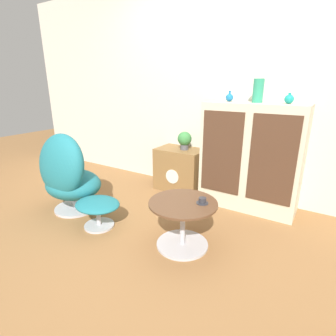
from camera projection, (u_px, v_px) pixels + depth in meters
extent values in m
plane|color=olive|center=(137.00, 243.00, 2.33)|extent=(12.00, 12.00, 0.00)
cube|color=beige|center=(213.00, 88.00, 3.16)|extent=(6.40, 0.06, 2.60)
cube|color=beige|center=(251.00, 157.00, 2.87)|extent=(1.04, 0.44, 1.16)
cube|color=#472D1E|center=(221.00, 153.00, 2.80)|extent=(0.44, 0.01, 0.88)
cube|color=#472D1E|center=(272.00, 160.00, 2.54)|extent=(0.44, 0.01, 0.88)
cube|color=brown|center=(180.00, 169.00, 3.45)|extent=(0.60, 0.40, 0.55)
cylinder|color=beige|center=(172.00, 177.00, 3.30)|extent=(0.18, 0.01, 0.18)
cylinder|color=#B7B7BC|center=(76.00, 208.00, 2.96)|extent=(0.46, 0.46, 0.02)
cylinder|color=#B7B7BC|center=(76.00, 202.00, 2.94)|extent=(0.06, 0.06, 0.12)
ellipsoid|color=#1E6B75|center=(73.00, 184.00, 2.87)|extent=(0.66, 0.56, 0.31)
ellipsoid|color=#1E6B75|center=(61.00, 165.00, 2.70)|extent=(0.65, 0.41, 0.69)
cylinder|color=#B7B7BC|center=(99.00, 225.00, 2.60)|extent=(0.29, 0.29, 0.02)
cylinder|color=#B7B7BC|center=(99.00, 217.00, 2.57)|extent=(0.04, 0.04, 0.17)
ellipsoid|color=#1E6B75|center=(97.00, 204.00, 2.53)|extent=(0.46, 0.39, 0.09)
cylinder|color=#B7B7BC|center=(182.00, 244.00, 2.30)|extent=(0.45, 0.45, 0.02)
cylinder|color=#B7B7BC|center=(183.00, 224.00, 2.23)|extent=(0.04, 0.04, 0.38)
cylinder|color=brown|center=(183.00, 203.00, 2.17)|extent=(0.58, 0.58, 0.02)
ellipsoid|color=#196699|center=(229.00, 98.00, 2.83)|extent=(0.08, 0.08, 0.08)
cylinder|color=#196699|center=(230.00, 92.00, 2.81)|extent=(0.02, 0.02, 0.04)
cylinder|color=#2D8E6B|center=(258.00, 91.00, 2.66)|extent=(0.11, 0.11, 0.24)
ellipsoid|color=teal|center=(289.00, 99.00, 2.53)|extent=(0.09, 0.09, 0.09)
cylinder|color=teal|center=(290.00, 94.00, 2.51)|extent=(0.03, 0.03, 0.02)
cylinder|color=#4C4C51|center=(184.00, 147.00, 3.32)|extent=(0.11, 0.11, 0.06)
sphere|color=#387A3D|center=(185.00, 139.00, 3.29)|extent=(0.18, 0.18, 0.18)
cylinder|color=#2D2D33|center=(202.00, 203.00, 2.15)|extent=(0.10, 0.10, 0.01)
cylinder|color=#2D2D33|center=(202.00, 200.00, 2.14)|extent=(0.06, 0.06, 0.05)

